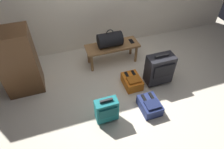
{
  "coord_description": "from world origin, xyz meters",
  "views": [
    {
      "loc": [
        -0.98,
        -1.96,
        2.49
      ],
      "look_at": [
        -0.22,
        0.31,
        0.25
      ],
      "focal_mm": 31.52,
      "sensor_mm": 36.0,
      "label": 1
    }
  ],
  "objects_px": {
    "side_cabinet": "(18,63)",
    "suitcase_upright_charcoal": "(159,69)",
    "backpack_orange": "(132,81)",
    "bench": "(112,48)",
    "backpack_navy": "(150,105)",
    "duffel_bag_black": "(110,40)",
    "cell_phone": "(131,41)",
    "suitcase_small_teal": "(107,110)"
  },
  "relations": [
    {
      "from": "side_cabinet",
      "to": "suitcase_upright_charcoal",
      "type": "bearing_deg",
      "value": -15.48
    },
    {
      "from": "suitcase_upright_charcoal",
      "to": "backpack_orange",
      "type": "relative_size",
      "value": 1.59
    },
    {
      "from": "bench",
      "to": "backpack_navy",
      "type": "xyz_separation_m",
      "value": [
        0.17,
        -1.29,
        -0.24
      ]
    },
    {
      "from": "duffel_bag_black",
      "to": "backpack_navy",
      "type": "distance_m",
      "value": 1.37
    },
    {
      "from": "backpack_navy",
      "to": "bench",
      "type": "bearing_deg",
      "value": 97.63
    },
    {
      "from": "duffel_bag_black",
      "to": "cell_phone",
      "type": "height_order",
      "value": "duffel_bag_black"
    },
    {
      "from": "backpack_navy",
      "to": "backpack_orange",
      "type": "relative_size",
      "value": 1.0
    },
    {
      "from": "cell_phone",
      "to": "suitcase_upright_charcoal",
      "type": "xyz_separation_m",
      "value": [
        0.18,
        -0.8,
        -0.09
      ]
    },
    {
      "from": "suitcase_small_teal",
      "to": "duffel_bag_black",
      "type": "bearing_deg",
      "value": 69.89
    },
    {
      "from": "cell_phone",
      "to": "suitcase_small_teal",
      "type": "xyz_separation_m",
      "value": [
        -0.89,
        -1.27,
        -0.16
      ]
    },
    {
      "from": "suitcase_small_teal",
      "to": "suitcase_upright_charcoal",
      "type": "bearing_deg",
      "value": 23.6
    },
    {
      "from": "bench",
      "to": "side_cabinet",
      "type": "xyz_separation_m",
      "value": [
        -1.6,
        -0.19,
        0.22
      ]
    },
    {
      "from": "bench",
      "to": "duffel_bag_black",
      "type": "bearing_deg",
      "value": 180.0
    },
    {
      "from": "suitcase_small_teal",
      "to": "backpack_orange",
      "type": "bearing_deg",
      "value": 41.0
    },
    {
      "from": "duffel_bag_black",
      "to": "backpack_navy",
      "type": "bearing_deg",
      "value": -80.33
    },
    {
      "from": "bench",
      "to": "duffel_bag_black",
      "type": "relative_size",
      "value": 2.27
    },
    {
      "from": "bench",
      "to": "duffel_bag_black",
      "type": "xyz_separation_m",
      "value": [
        -0.05,
        0.0,
        0.19
      ]
    },
    {
      "from": "duffel_bag_black",
      "to": "suitcase_small_teal",
      "type": "height_order",
      "value": "duffel_bag_black"
    },
    {
      "from": "bench",
      "to": "cell_phone",
      "type": "distance_m",
      "value": 0.39
    },
    {
      "from": "bench",
      "to": "side_cabinet",
      "type": "relative_size",
      "value": 0.91
    },
    {
      "from": "cell_phone",
      "to": "backpack_navy",
      "type": "distance_m",
      "value": 1.34
    },
    {
      "from": "duffel_bag_black",
      "to": "bench",
      "type": "bearing_deg",
      "value": -0.0
    },
    {
      "from": "bench",
      "to": "backpack_navy",
      "type": "height_order",
      "value": "bench"
    },
    {
      "from": "cell_phone",
      "to": "side_cabinet",
      "type": "relative_size",
      "value": 0.13
    },
    {
      "from": "cell_phone",
      "to": "suitcase_upright_charcoal",
      "type": "bearing_deg",
      "value": -77.29
    },
    {
      "from": "suitcase_small_teal",
      "to": "cell_phone",
      "type": "bearing_deg",
      "value": 54.81
    },
    {
      "from": "cell_phone",
      "to": "suitcase_upright_charcoal",
      "type": "relative_size",
      "value": 0.24
    },
    {
      "from": "backpack_orange",
      "to": "side_cabinet",
      "type": "relative_size",
      "value": 0.35
    },
    {
      "from": "duffel_bag_black",
      "to": "cell_phone",
      "type": "distance_m",
      "value": 0.45
    },
    {
      "from": "suitcase_upright_charcoal",
      "to": "backpack_navy",
      "type": "relative_size",
      "value": 1.59
    },
    {
      "from": "bench",
      "to": "suitcase_small_teal",
      "type": "distance_m",
      "value": 1.37
    },
    {
      "from": "side_cabinet",
      "to": "backpack_navy",
      "type": "bearing_deg",
      "value": -31.57
    },
    {
      "from": "suitcase_upright_charcoal",
      "to": "backpack_navy",
      "type": "bearing_deg",
      "value": -128.68
    },
    {
      "from": "suitcase_upright_charcoal",
      "to": "bench",
      "type": "bearing_deg",
      "value": 125.39
    },
    {
      "from": "bench",
      "to": "cell_phone",
      "type": "height_order",
      "value": "cell_phone"
    },
    {
      "from": "bench",
      "to": "suitcase_small_teal",
      "type": "height_order",
      "value": "suitcase_small_teal"
    },
    {
      "from": "bench",
      "to": "duffel_bag_black",
      "type": "height_order",
      "value": "duffel_bag_black"
    },
    {
      "from": "suitcase_upright_charcoal",
      "to": "cell_phone",
      "type": "bearing_deg",
      "value": 102.71
    },
    {
      "from": "backpack_navy",
      "to": "side_cabinet",
      "type": "distance_m",
      "value": 2.13
    },
    {
      "from": "cell_phone",
      "to": "backpack_navy",
      "type": "height_order",
      "value": "cell_phone"
    },
    {
      "from": "suitcase_upright_charcoal",
      "to": "backpack_navy",
      "type": "distance_m",
      "value": 0.66
    },
    {
      "from": "duffel_bag_black",
      "to": "side_cabinet",
      "type": "distance_m",
      "value": 1.57
    }
  ]
}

